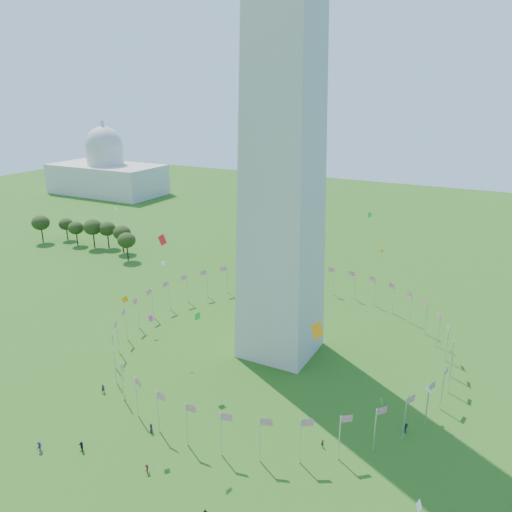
# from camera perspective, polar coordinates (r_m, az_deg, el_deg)

# --- Properties ---
(ground) EXTENTS (600.00, 600.00, 0.00)m
(ground) POSITION_cam_1_polar(r_m,az_deg,el_deg) (92.98, -11.69, -23.87)
(ground) COLOR #225213
(ground) RESTS_ON ground
(flag_ring) EXTENTS (80.24, 80.24, 9.00)m
(flag_ring) POSITION_cam_1_polar(r_m,az_deg,el_deg) (125.46, 2.79, -8.85)
(flag_ring) COLOR silver
(flag_ring) RESTS_ON ground
(capitol_building) EXTENTS (70.00, 35.00, 46.00)m
(capitol_building) POSITION_cam_1_polar(r_m,az_deg,el_deg) (326.04, -16.86, 10.84)
(capitol_building) COLOR beige
(capitol_building) RESTS_ON ground
(crowd) EXTENTS (82.84, 65.65, 2.00)m
(crowd) POSITION_cam_1_polar(r_m,az_deg,el_deg) (87.19, -5.75, -26.20)
(crowd) COLOR #262626
(crowd) RESTS_ON ground
(kites_aloft) EXTENTS (93.32, 67.22, 33.79)m
(kites_aloft) POSITION_cam_1_polar(r_m,az_deg,el_deg) (92.92, 1.33, -8.50)
(kites_aloft) COLOR white
(kites_aloft) RESTS_ON ground
(tree_line_west) EXTENTS (55.49, 15.65, 11.77)m
(tree_line_west) POSITION_cam_1_polar(r_m,az_deg,el_deg) (215.20, -18.44, 2.27)
(tree_line_west) COLOR #2F4617
(tree_line_west) RESTS_ON ground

